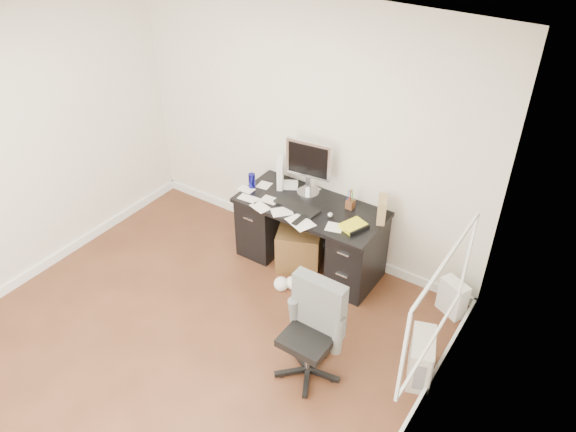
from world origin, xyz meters
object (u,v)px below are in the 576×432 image
Objects in this scene: lcd_monitor at (309,168)px; keyboard at (297,206)px; office_chair at (309,334)px; pc_tower at (421,358)px; desk at (310,234)px; wicker_basket at (300,246)px.

lcd_monitor is 1.26× the size of keyboard.
office_chair is 2.22× the size of pc_tower.
desk is at bearing 57.02° from keyboard.
office_chair reaches higher than pc_tower.
wicker_basket is (0.05, -0.22, -0.83)m from lcd_monitor.
wicker_basket is at bearing -85.17° from lcd_monitor.
keyboard is 1.45m from office_chair.
desk is at bearing 122.11° from office_chair.
desk is 1.74m from pc_tower.
lcd_monitor is 1.36× the size of wicker_basket.
keyboard is at bearing -87.57° from lcd_monitor.
lcd_monitor reaches higher than keyboard.
office_chair is at bearing -167.41° from pc_tower.
office_chair reaches higher than wicker_basket.
desk is 0.39m from keyboard.
lcd_monitor reaches higher than desk.
desk is 1.61× the size of office_chair.
desk is 3.37× the size of wicker_basket.
keyboard is 1.85m from pc_tower.
lcd_monitor is at bearing 123.09° from office_chair.
lcd_monitor is 1.78m from office_chair.
keyboard is 0.51× the size of office_chair.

